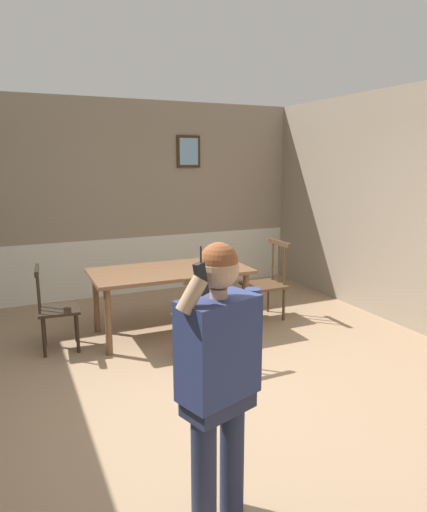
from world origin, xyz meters
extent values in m
plane|color=#9E7F60|center=(0.00, 0.00, 0.00)|extent=(7.57, 7.57, 0.00)
cube|color=gray|center=(0.00, 3.44, 1.88)|extent=(5.74, 0.12, 2.02)
cube|color=silver|center=(0.00, 3.45, 0.43)|extent=(5.74, 0.14, 0.87)
cube|color=silver|center=(0.00, 3.42, 0.87)|extent=(5.74, 0.05, 0.06)
cube|color=#382314|center=(1.09, 3.37, 2.15)|extent=(0.38, 0.03, 0.49)
cube|color=#82B1DC|center=(1.09, 3.35, 2.15)|extent=(0.30, 0.01, 0.41)
cube|color=brown|center=(0.13, 1.56, 0.75)|extent=(1.83, 0.96, 0.04)
cylinder|color=brown|center=(-0.68, 1.20, 0.37)|extent=(0.07, 0.07, 0.73)
cylinder|color=brown|center=(0.94, 1.18, 0.37)|extent=(0.07, 0.07, 0.73)
cylinder|color=brown|center=(-0.67, 1.94, 0.37)|extent=(0.07, 0.07, 0.73)
cylinder|color=brown|center=(0.95, 1.92, 0.37)|extent=(0.07, 0.07, 0.73)
cube|color=#513823|center=(0.12, 0.74, 0.45)|extent=(0.43, 0.43, 0.03)
cube|color=#513823|center=(0.13, 0.55, 0.89)|extent=(0.42, 0.05, 0.06)
cylinder|color=#513823|center=(0.00, 0.55, 0.69)|extent=(0.02, 0.02, 0.45)
cylinder|color=#513823|center=(0.13, 0.55, 0.69)|extent=(0.02, 0.02, 0.45)
cylinder|color=#513823|center=(0.25, 0.55, 0.69)|extent=(0.02, 0.02, 0.45)
cylinder|color=#513823|center=(-0.05, 0.90, 0.22)|extent=(0.04, 0.04, 0.44)
cylinder|color=#513823|center=(0.29, 0.91, 0.22)|extent=(0.04, 0.04, 0.44)
cylinder|color=#513823|center=(-0.04, 0.57, 0.22)|extent=(0.04, 0.04, 0.44)
cylinder|color=#513823|center=(0.29, 0.57, 0.22)|extent=(0.04, 0.04, 0.44)
cube|color=#2D2319|center=(-1.13, 1.57, 0.45)|extent=(0.46, 0.46, 0.03)
cube|color=#2D2319|center=(-1.32, 1.59, 0.90)|extent=(0.08, 0.42, 0.06)
cylinder|color=#2D2319|center=(-1.31, 1.72, 0.70)|extent=(0.02, 0.02, 0.47)
cylinder|color=#2D2319|center=(-1.32, 1.59, 0.70)|extent=(0.02, 0.02, 0.47)
cylinder|color=#2D2319|center=(-1.33, 1.46, 0.70)|extent=(0.02, 0.02, 0.47)
cylinder|color=#2D2319|center=(-0.95, 1.73, 0.22)|extent=(0.04, 0.04, 0.43)
cylinder|color=#2D2319|center=(-0.97, 1.39, 0.22)|extent=(0.04, 0.04, 0.43)
cylinder|color=#2D2319|center=(-1.28, 1.76, 0.22)|extent=(0.04, 0.04, 0.43)
cylinder|color=#2D2319|center=(-1.31, 1.42, 0.22)|extent=(0.04, 0.04, 0.43)
cube|color=#513823|center=(1.39, 1.54, 0.44)|extent=(0.48, 0.48, 0.03)
cube|color=#513823|center=(1.61, 1.54, 0.98)|extent=(0.04, 0.48, 0.06)
cylinder|color=#513823|center=(1.61, 1.40, 0.73)|extent=(0.02, 0.02, 0.55)
cylinder|color=#513823|center=(1.61, 1.54, 0.73)|extent=(0.02, 0.02, 0.55)
cylinder|color=#513823|center=(1.61, 1.69, 0.73)|extent=(0.02, 0.02, 0.55)
cylinder|color=#513823|center=(1.20, 1.35, 0.21)|extent=(0.04, 0.04, 0.43)
cylinder|color=#513823|center=(1.20, 1.73, 0.21)|extent=(0.04, 0.04, 0.43)
cylinder|color=#513823|center=(1.58, 1.35, 0.21)|extent=(0.04, 0.04, 0.43)
cylinder|color=#513823|center=(1.58, 1.73, 0.21)|extent=(0.04, 0.04, 0.43)
cylinder|color=#282E49|center=(-0.50, -1.31, 0.39)|extent=(0.14, 0.14, 0.77)
cylinder|color=#282E49|center=(-0.70, -1.37, 0.39)|extent=(0.14, 0.14, 0.77)
cube|color=#282E49|center=(-0.60, -1.34, 0.74)|extent=(0.43, 0.32, 0.12)
cube|color=navy|center=(-0.60, -1.34, 1.05)|extent=(0.48, 0.35, 0.55)
cylinder|color=navy|center=(-0.35, -1.26, 1.06)|extent=(0.09, 0.09, 0.52)
cylinder|color=tan|center=(-0.78, -1.41, 1.38)|extent=(0.17, 0.08, 0.20)
cylinder|color=tan|center=(-0.60, -1.34, 1.35)|extent=(0.09, 0.09, 0.05)
sphere|color=tan|center=(-0.60, -1.34, 1.48)|extent=(0.21, 0.21, 0.21)
sphere|color=brown|center=(-0.60, -1.34, 1.51)|extent=(0.20, 0.20, 0.20)
cube|color=black|center=(-0.73, -1.41, 1.46)|extent=(0.09, 0.06, 0.17)
cylinder|color=black|center=(-0.73, -1.41, 1.58)|extent=(0.01, 0.01, 0.08)
camera|label=1|loc=(-1.56, -3.39, 2.02)|focal=32.18mm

